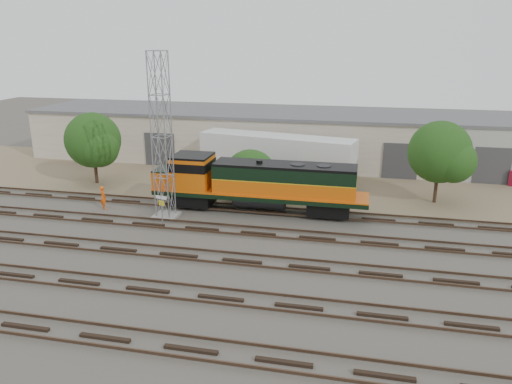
% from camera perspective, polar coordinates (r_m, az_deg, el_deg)
% --- Properties ---
extents(ground, '(140.00, 140.00, 0.00)m').
position_cam_1_polar(ground, '(32.57, -0.30, -5.82)').
color(ground, '#47423A').
rests_on(ground, ground).
extents(dirt_strip, '(80.00, 16.00, 0.02)m').
position_cam_1_polar(dirt_strip, '(46.50, 3.79, 1.28)').
color(dirt_strip, '#726047').
rests_on(dirt_strip, ground).
extents(tracks, '(80.00, 20.40, 0.28)m').
position_cam_1_polar(tracks, '(29.87, -1.59, -7.88)').
color(tracks, black).
rests_on(tracks, ground).
extents(warehouse, '(58.40, 10.40, 5.30)m').
position_cam_1_polar(warehouse, '(53.57, 5.22, 6.29)').
color(warehouse, beige).
rests_on(warehouse, ground).
extents(locomotive, '(16.36, 2.87, 3.93)m').
position_cam_1_polar(locomotive, '(37.57, -0.05, 1.03)').
color(locomotive, black).
rests_on(locomotive, tracks).
extents(signal_tower, '(1.76, 1.76, 11.92)m').
position_cam_1_polar(signal_tower, '(36.16, -10.71, 5.85)').
color(signal_tower, gray).
rests_on(signal_tower, ground).
extents(sign_post, '(0.89, 0.30, 2.23)m').
position_cam_1_polar(sign_post, '(35.55, -10.75, -1.43)').
color(sign_post, gray).
rests_on(sign_post, ground).
extents(worker, '(0.79, 0.76, 1.82)m').
position_cam_1_polar(worker, '(40.41, -17.07, -0.59)').
color(worker, '#F9580D').
rests_on(worker, ground).
extents(semi_trailer, '(14.51, 5.59, 4.38)m').
position_cam_1_polar(semi_trailer, '(45.15, 2.75, 4.41)').
color(semi_trailer, silver).
rests_on(semi_trailer, ground).
extents(tree_west, '(5.19, 4.94, 6.46)m').
position_cam_1_polar(tree_west, '(46.86, -17.97, 5.45)').
color(tree_west, '#382619').
rests_on(tree_west, ground).
extents(tree_mid, '(4.63, 4.41, 4.41)m').
position_cam_1_polar(tree_mid, '(40.42, -0.38, 1.55)').
color(tree_mid, '#382619').
rests_on(tree_mid, ground).
extents(tree_east, '(5.15, 4.90, 6.62)m').
position_cam_1_polar(tree_east, '(41.69, 20.61, 4.06)').
color(tree_east, '#382619').
rests_on(tree_east, ground).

